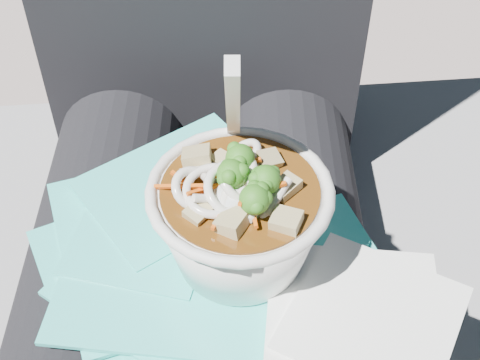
{
  "coord_description": "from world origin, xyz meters",
  "views": [
    {
      "loc": [
        0.04,
        -0.34,
        1.02
      ],
      "look_at": [
        0.04,
        -0.01,
        0.68
      ],
      "focal_mm": 50.0,
      "sensor_mm": 36.0,
      "label": 1
    }
  ],
  "objects_px": {
    "lap": "(197,306)",
    "udon_bowl": "(240,214)",
    "person_body": "(199,209)",
    "stone_ledge": "(211,331)",
    "plastic_bag": "(198,259)"
  },
  "relations": [
    {
      "from": "lap",
      "to": "plastic_bag",
      "type": "distance_m",
      "value": 0.08
    },
    {
      "from": "lap",
      "to": "udon_bowl",
      "type": "height_order",
      "value": "udon_bowl"
    },
    {
      "from": "plastic_bag",
      "to": "person_body",
      "type": "bearing_deg",
      "value": 93.08
    },
    {
      "from": "udon_bowl",
      "to": "lap",
      "type": "bearing_deg",
      "value": 166.36
    },
    {
      "from": "plastic_bag",
      "to": "lap",
      "type": "bearing_deg",
      "value": 127.12
    },
    {
      "from": "stone_ledge",
      "to": "person_body",
      "type": "relative_size",
      "value": 1.02
    },
    {
      "from": "person_body",
      "to": "udon_bowl",
      "type": "relative_size",
      "value": 5.13
    },
    {
      "from": "stone_ledge",
      "to": "plastic_bag",
      "type": "xyz_separation_m",
      "value": [
        0.01,
        -0.16,
        0.37
      ]
    },
    {
      "from": "stone_ledge",
      "to": "udon_bowl",
      "type": "bearing_deg",
      "value": -76.01
    },
    {
      "from": "lap",
      "to": "plastic_bag",
      "type": "bearing_deg",
      "value": -52.88
    },
    {
      "from": "lap",
      "to": "udon_bowl",
      "type": "xyz_separation_m",
      "value": [
        0.04,
        -0.01,
        0.14
      ]
    },
    {
      "from": "lap",
      "to": "plastic_bag",
      "type": "relative_size",
      "value": 1.46
    },
    {
      "from": "udon_bowl",
      "to": "stone_ledge",
      "type": "bearing_deg",
      "value": 103.99
    },
    {
      "from": "lap",
      "to": "person_body",
      "type": "xyz_separation_m",
      "value": [
        0.0,
        0.09,
        0.03
      ]
    },
    {
      "from": "person_body",
      "to": "udon_bowl",
      "type": "xyz_separation_m",
      "value": [
        0.04,
        -0.1,
        0.11
      ]
    }
  ]
}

